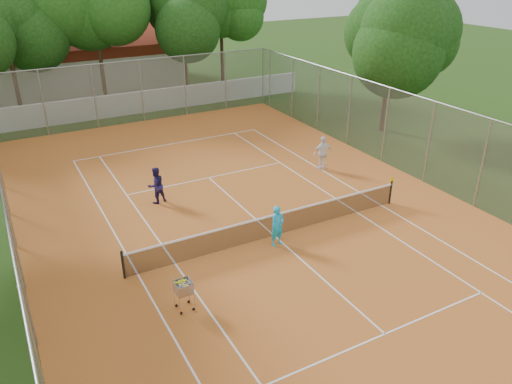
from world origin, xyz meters
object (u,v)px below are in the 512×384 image
tennis_net (274,225)px  player_near (277,226)px  player_far_right (323,153)px  clubhouse (74,60)px  ball_hopper (184,294)px  player_far_left (156,185)px

tennis_net → player_near: 0.72m
player_far_right → clubhouse: bearing=-63.5°
player_far_right → player_near: bearing=51.3°
tennis_net → ball_hopper: ball_hopper is taller
player_far_left → ball_hopper: size_ratio=1.50×
tennis_net → player_far_right: (5.60, 4.66, 0.38)m
player_near → tennis_net: bearing=60.2°
clubhouse → player_far_right: bearing=-72.7°
player_far_left → player_far_right: player_far_right is taller
tennis_net → clubhouse: clubhouse is taller
tennis_net → player_far_left: size_ratio=7.14×
ball_hopper → player_far_right: bearing=15.4°
ball_hopper → tennis_net: bearing=8.7°
player_far_left → ball_hopper: (-1.62, -7.55, -0.28)m
tennis_net → player_far_left: 5.91m
clubhouse → player_far_left: 24.04m
clubhouse → player_far_right: (7.60, -24.34, -1.31)m
clubhouse → ball_hopper: size_ratio=14.76×
tennis_net → player_far_right: player_far_right is taller
clubhouse → ball_hopper: (-2.72, -31.53, -1.62)m
tennis_net → player_far_left: (-3.10, 5.02, 0.34)m
player_near → player_far_left: bearing=108.1°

